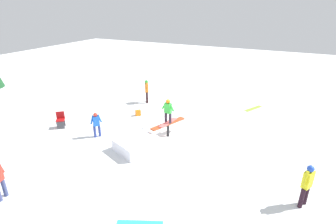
% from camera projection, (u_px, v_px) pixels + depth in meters
% --- Properties ---
extents(ground_plane, '(60.00, 60.00, 0.00)m').
position_uv_depth(ground_plane, '(168.00, 136.00, 13.60)').
color(ground_plane, white).
extents(rail_feature, '(2.08, 1.05, 0.76)m').
position_uv_depth(rail_feature, '(168.00, 125.00, 13.36)').
color(rail_feature, black).
rests_on(rail_feature, ground).
extents(snow_kicker_ramp, '(2.23, 2.06, 0.55)m').
position_uv_depth(snow_kicker_ramp, '(137.00, 144.00, 12.26)').
color(snow_kicker_ramp, white).
rests_on(snow_kicker_ramp, ground).
extents(main_rider_on_rail, '(1.35, 0.75, 1.28)m').
position_uv_depth(main_rider_on_rail, '(168.00, 111.00, 13.07)').
color(main_rider_on_rail, '#E55957').
rests_on(main_rider_on_rail, rail_feature).
extents(bystander_orange, '(0.60, 0.42, 1.59)m').
position_uv_depth(bystander_orange, '(147.00, 90.00, 17.86)').
color(bystander_orange, black).
rests_on(bystander_orange, ground).
extents(bystander_yellow, '(0.64, 0.38, 1.60)m').
position_uv_depth(bystander_yellow, '(307.00, 184.00, 8.62)').
color(bystander_yellow, black).
rests_on(bystander_yellow, ground).
extents(bystander_blue, '(0.52, 0.42, 1.33)m').
position_uv_depth(bystander_blue, '(96.00, 123.00, 13.27)').
color(bystander_blue, navy).
rests_on(bystander_blue, ground).
extents(loose_snowboard_lime, '(1.47, 0.96, 0.02)m').
position_uv_depth(loose_snowboard_lime, '(253.00, 108.00, 17.11)').
color(loose_snowboard_lime, '#94D236').
rests_on(loose_snowboard_lime, ground).
extents(loose_snowboard_cyan, '(0.84, 1.44, 0.02)m').
position_uv_depth(loose_snowboard_cyan, '(140.00, 224.00, 8.18)').
color(loose_snowboard_cyan, '#2FBDC6').
rests_on(loose_snowboard_cyan, ground).
extents(folding_chair, '(0.62, 0.62, 0.88)m').
position_uv_depth(folding_chair, '(61.00, 120.00, 14.42)').
color(folding_chair, '#3F3F44').
rests_on(folding_chair, ground).
extents(backpack_on_snow, '(0.37, 0.36, 0.34)m').
position_uv_depth(backpack_on_snow, '(138.00, 113.00, 16.02)').
color(backpack_on_snow, orange).
rests_on(backpack_on_snow, ground).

